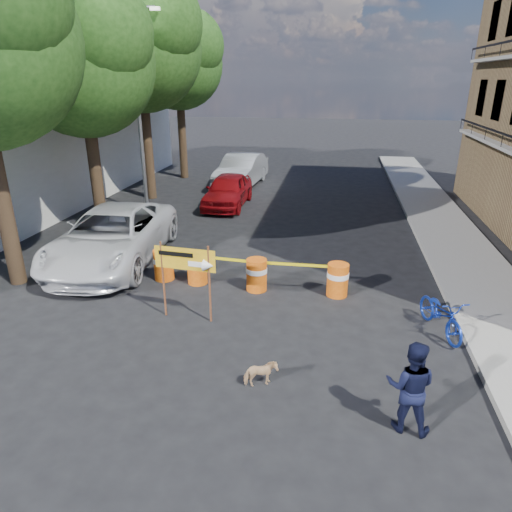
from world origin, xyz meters
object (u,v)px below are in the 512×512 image
at_px(barrel_far_left, 164,264).
at_px(dog, 261,374).
at_px(barrel_mid_right, 257,274).
at_px(detour_sign, 193,265).
at_px(sedan_silver, 241,170).
at_px(bicycle, 444,297).
at_px(barrel_mid_left, 197,268).
at_px(sedan_red, 228,190).
at_px(suv_white, 112,236).
at_px(barrel_far_right, 338,279).
at_px(pedestrian, 410,387).

bearing_deg(barrel_far_left, dog, -50.90).
bearing_deg(barrel_far_left, barrel_mid_right, -5.10).
bearing_deg(detour_sign, sedan_silver, 102.37).
bearing_deg(bicycle, barrel_mid_left, 146.79).
distance_m(dog, sedan_red, 13.13).
bearing_deg(dog, sedan_silver, -11.33).
bearing_deg(sedan_silver, detour_sign, -77.87).
distance_m(barrel_far_left, barrel_mid_right, 2.77).
bearing_deg(suv_white, barrel_far_left, -31.43).
bearing_deg(detour_sign, barrel_far_left, 131.82).
xyz_separation_m(barrel_far_left, barrel_far_right, (4.95, -0.20, 0.00)).
height_order(pedestrian, sedan_red, pedestrian).
distance_m(barrel_mid_left, detour_sign, 2.32).
bearing_deg(bicycle, sedan_red, 107.87).
xyz_separation_m(barrel_mid_left, pedestrian, (5.10, -4.97, 0.35)).
bearing_deg(barrel_mid_left, sedan_silver, 96.01).
relative_size(dog, sedan_silver, 0.12).
bearing_deg(barrel_mid_left, dog, -59.50).
height_order(barrel_far_left, barrel_mid_right, same).
distance_m(barrel_mid_left, suv_white, 3.29).
bearing_deg(sedan_silver, suv_white, -93.95).
xyz_separation_m(barrel_far_left, suv_white, (-2.05, 1.03, 0.37)).
distance_m(dog, suv_white, 7.82).
xyz_separation_m(detour_sign, suv_white, (-3.64, 3.16, -0.57)).
relative_size(barrel_mid_right, barrel_far_right, 1.00).
distance_m(pedestrian, sedan_silver, 18.66).
xyz_separation_m(pedestrian, sedan_red, (-6.17, 13.29, -0.09)).
relative_size(barrel_mid_left, barrel_far_right, 1.00).
height_order(barrel_mid_right, sedan_red, sedan_red).
bearing_deg(suv_white, dog, -48.69).
xyz_separation_m(barrel_far_left, sedan_silver, (-0.29, 12.46, 0.37)).
distance_m(barrel_far_left, suv_white, 2.32).
bearing_deg(suv_white, sedan_silver, 76.57).
xyz_separation_m(detour_sign, sedan_silver, (-1.88, 14.59, -0.58)).
bearing_deg(barrel_mid_left, suv_white, 160.07).
bearing_deg(barrel_far_left, detour_sign, -53.20).
xyz_separation_m(barrel_mid_right, bicycle, (4.52, -1.48, 0.43)).
bearing_deg(bicycle, detour_sign, 165.55).
distance_m(barrel_mid_right, sedan_red, 8.94).
distance_m(sedan_red, sedan_silver, 4.24).
height_order(detour_sign, bicycle, detour_sign).
bearing_deg(suv_white, barrel_mid_right, -19.57).
height_order(barrel_far_right, dog, barrel_far_right).
distance_m(barrel_far_left, detour_sign, 2.82).
relative_size(detour_sign, suv_white, 0.32).
bearing_deg(pedestrian, suv_white, -26.29).
relative_size(barrel_far_right, pedestrian, 0.55).
bearing_deg(barrel_far_right, bicycle, -33.20).
bearing_deg(barrel_far_right, sedan_silver, 112.47).
distance_m(pedestrian, dog, 2.71).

